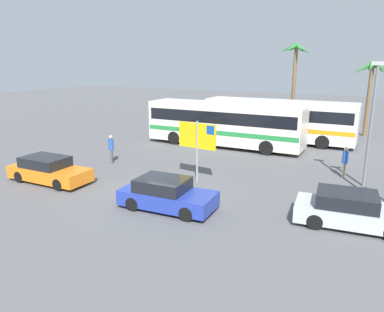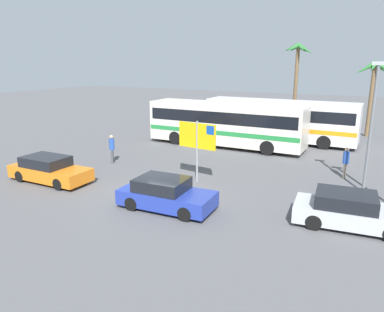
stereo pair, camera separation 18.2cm
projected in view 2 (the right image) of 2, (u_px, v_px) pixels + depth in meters
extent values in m
plane|color=#565659|center=(158.00, 197.00, 16.87)|extent=(120.00, 120.00, 0.00)
cube|color=silver|center=(225.00, 123.00, 26.66)|extent=(11.52, 2.64, 2.90)
cube|color=black|center=(226.00, 116.00, 26.52)|extent=(11.06, 2.66, 0.84)
cube|color=#23843D|center=(225.00, 130.00, 26.79)|extent=(11.40, 2.66, 0.32)
cylinder|color=black|center=(277.00, 141.00, 26.36)|extent=(1.00, 0.28, 1.00)
cylinder|color=black|center=(267.00, 148.00, 24.32)|extent=(1.00, 0.28, 1.00)
cylinder|color=black|center=(190.00, 133.00, 29.61)|extent=(1.00, 0.28, 1.00)
cylinder|color=black|center=(175.00, 138.00, 27.57)|extent=(1.00, 0.28, 1.00)
cube|color=white|center=(280.00, 119.00, 28.34)|extent=(11.52, 2.64, 2.90)
cube|color=black|center=(280.00, 112.00, 28.20)|extent=(11.06, 2.66, 0.84)
cube|color=orange|center=(279.00, 126.00, 28.46)|extent=(11.40, 2.66, 0.32)
cylinder|color=black|center=(329.00, 136.00, 28.04)|extent=(1.00, 0.28, 1.00)
cylinder|color=black|center=(324.00, 142.00, 26.00)|extent=(1.00, 0.28, 1.00)
cylinder|color=black|center=(241.00, 129.00, 31.29)|extent=(1.00, 0.28, 1.00)
cylinder|color=black|center=(231.00, 133.00, 29.25)|extent=(1.00, 0.28, 1.00)
cylinder|color=gray|center=(197.00, 152.00, 18.65)|extent=(0.11, 0.11, 3.20)
cube|color=yellow|center=(197.00, 136.00, 18.44)|extent=(2.19, 0.31, 1.30)
cube|color=#1447A8|center=(211.00, 130.00, 17.91)|extent=(0.45, 0.12, 0.44)
cube|color=orange|center=(50.00, 173.00, 18.95)|extent=(4.47, 1.78, 0.64)
cube|color=black|center=(46.00, 161.00, 18.93)|extent=(2.33, 1.62, 0.52)
cylinder|color=black|center=(82.00, 176.00, 19.07)|extent=(0.60, 0.17, 0.60)
cylinder|color=black|center=(58.00, 184.00, 17.70)|extent=(0.60, 0.17, 0.60)
cylinder|color=black|center=(44.00, 169.00, 20.29)|extent=(0.60, 0.17, 0.60)
cylinder|color=black|center=(20.00, 176.00, 18.93)|extent=(0.60, 0.17, 0.60)
cube|color=#B7BABF|center=(351.00, 215.00, 13.73)|extent=(4.33, 2.20, 0.64)
cube|color=black|center=(346.00, 199.00, 13.68)|extent=(2.32, 1.86, 0.52)
cylinder|color=black|center=(317.00, 207.00, 14.99)|extent=(0.61, 0.22, 0.60)
cylinder|color=black|center=(313.00, 222.00, 13.51)|extent=(0.61, 0.22, 0.60)
cube|color=#23389E|center=(167.00, 198.00, 15.44)|extent=(4.12, 2.01, 0.64)
cube|color=black|center=(162.00, 184.00, 15.40)|extent=(2.18, 1.77, 0.52)
cylinder|color=black|center=(202.00, 200.00, 15.71)|extent=(0.61, 0.19, 0.60)
cylinder|color=black|center=(185.00, 214.00, 14.24)|extent=(0.61, 0.19, 0.60)
cylinder|color=black|center=(152.00, 191.00, 16.74)|extent=(0.61, 0.19, 0.60)
cylinder|color=black|center=(131.00, 204.00, 15.27)|extent=(0.61, 0.19, 0.60)
cylinder|color=#706656|center=(345.00, 170.00, 19.59)|extent=(0.13, 0.13, 0.82)
cylinder|color=#706656|center=(344.00, 171.00, 19.45)|extent=(0.13, 0.13, 0.82)
cylinder|color=#2851B2|center=(346.00, 158.00, 19.34)|extent=(0.32, 0.32, 0.65)
sphere|color=tan|center=(347.00, 150.00, 19.23)|extent=(0.22, 0.22, 0.22)
cylinder|color=#4C4C51|center=(112.00, 157.00, 22.36)|extent=(0.13, 0.13, 0.85)
cylinder|color=#4C4C51|center=(113.00, 156.00, 22.54)|extent=(0.13, 0.13, 0.85)
cylinder|color=#2851B2|center=(112.00, 144.00, 22.26)|extent=(0.32, 0.32, 0.68)
sphere|color=tan|center=(111.00, 137.00, 22.14)|extent=(0.23, 0.23, 0.23)
cylinder|color=slate|center=(370.00, 132.00, 16.75)|extent=(0.14, 0.14, 5.92)
cube|color=#B2B2B7|center=(379.00, 63.00, 15.98)|extent=(0.56, 0.20, 0.16)
cylinder|color=brown|center=(370.00, 102.00, 29.92)|extent=(0.32, 0.32, 5.76)
cone|color=#2D7533|center=(382.00, 69.00, 29.45)|extent=(1.47, 1.49, 1.19)
cone|color=#2D7533|center=(373.00, 67.00, 29.94)|extent=(0.81, 1.75, 1.02)
cone|color=#2D7533|center=(366.00, 68.00, 29.87)|extent=(1.64, 1.31, 1.08)
cone|color=#2D7533|center=(365.00, 69.00, 29.25)|extent=(1.67, 1.16, 1.18)
cone|color=#2D7533|center=(373.00, 67.00, 28.57)|extent=(0.59, 1.74, 0.94)
cone|color=#2D7533|center=(381.00, 67.00, 28.46)|extent=(1.42, 1.61, 0.91)
cylinder|color=brown|center=(295.00, 90.00, 32.38)|extent=(0.32, 0.32, 7.27)
cone|color=#2D7533|center=(305.00, 49.00, 31.29)|extent=(1.47, 0.58, 1.09)
cone|color=#2D7533|center=(302.00, 49.00, 31.90)|extent=(0.92, 1.53, 0.96)
cone|color=#2D7533|center=(294.00, 48.00, 32.10)|extent=(1.30, 1.40, 0.86)
cone|color=#2D7533|center=(291.00, 48.00, 31.89)|extent=(1.53, 0.72, 0.89)
cone|color=#2D7533|center=(293.00, 48.00, 31.15)|extent=(1.11, 1.49, 0.91)
cone|color=#2D7533|center=(301.00, 48.00, 30.83)|extent=(1.16, 1.48, 0.87)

